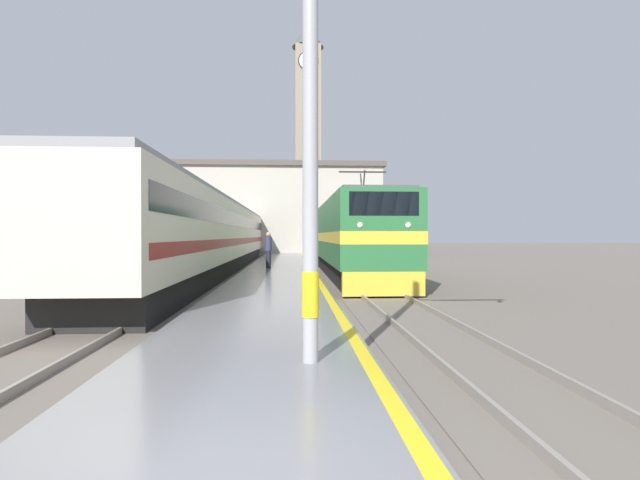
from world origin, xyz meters
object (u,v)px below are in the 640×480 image
object	(u,v)px
catenary_mast	(325,82)
clock_tower	(308,133)
passenger_train	(229,235)
locomotive_train	(349,238)
person_on_platform	(268,249)

from	to	relation	value
catenary_mast	clock_tower	world-z (taller)	clock_tower
passenger_train	catenary_mast	bearing A→B (deg)	-80.48
locomotive_train	person_on_platform	xyz separation A→B (m)	(-4.23, -0.22, -0.58)
locomotive_train	person_on_platform	distance (m)	4.27
catenary_mast	clock_tower	distance (m)	60.22
clock_tower	person_on_platform	bearing A→B (deg)	-94.87
locomotive_train	catenary_mast	xyz separation A→B (m)	(-2.60, -19.51, 2.14)
clock_tower	locomotive_train	bearing A→B (deg)	-88.79
passenger_train	clock_tower	size ratio (longest dim) A/B	1.70
person_on_platform	clock_tower	size ratio (longest dim) A/B	0.06
catenary_mast	person_on_platform	size ratio (longest dim) A/B	3.85
passenger_train	clock_tower	xyz separation A→B (m)	(6.53, 30.67, 13.49)
passenger_train	locomotive_train	bearing A→B (deg)	-50.40
clock_tower	passenger_train	bearing A→B (deg)	-102.03
locomotive_train	passenger_train	size ratio (longest dim) A/B	0.39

